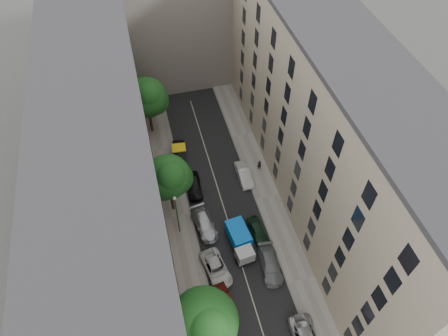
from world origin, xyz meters
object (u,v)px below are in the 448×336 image
object	(u,v)px
tree_near	(205,324)
tree_mid	(169,178)
car_right_2	(258,231)
car_left_3	(204,224)
car_left_5	(179,154)
tree_far	(147,99)
car_left_2	(216,269)
lamp_post	(177,211)
tarp_truck	(240,240)
car_right_3	(244,175)
car_left_1	(225,302)
car_right_1	(270,265)
pedestrian	(259,165)
car_left_4	(194,186)

from	to	relation	value
tree_near	tree_mid	bearing A→B (deg)	91.07
car_right_2	tree_near	world-z (taller)	tree_near
car_left_3	car_left_5	world-z (taller)	car_left_5
car_left_5	tree_far	distance (m)	8.16
car_left_2	lamp_post	distance (m)	7.30
tarp_truck	car_right_2	distance (m)	2.62
car_left_2	tree_near	xyz separation A→B (m)	(-2.62, -7.18, 5.67)
car_left_5	lamp_post	world-z (taller)	lamp_post
car_right_3	tree_near	distance (m)	21.40
car_left_1	car_left_5	xyz separation A→B (m)	(-0.80, 20.47, 0.10)
car_left_1	lamp_post	size ratio (longest dim) A/B	0.60
car_left_2	car_right_1	distance (m)	5.69
car_right_1	tree_near	world-z (taller)	tree_near
car_right_1	car_right_3	world-z (taller)	car_right_1
car_right_3	pedestrian	xyz separation A→B (m)	(2.25, 0.88, 0.21)
car_left_5	car_right_2	bearing A→B (deg)	-58.40
car_right_2	car_right_3	size ratio (longest dim) A/B	0.92
car_left_2	car_right_3	xyz separation A→B (m)	(6.40, 11.40, 0.04)
car_left_2	pedestrian	distance (m)	15.03
car_left_4	tree_near	size ratio (longest dim) A/B	0.46
car_left_1	car_right_3	world-z (taller)	car_right_3
car_left_3	car_right_1	xyz separation A→B (m)	(5.60, -6.63, -0.01)
car_right_3	car_right_2	bearing A→B (deg)	-95.53
car_right_1	pedestrian	size ratio (longest dim) A/B	3.20
car_right_2	tree_mid	world-z (taller)	tree_mid
car_right_2	lamp_post	distance (m)	9.49
car_right_3	tree_far	distance (m)	15.78
car_left_4	car_left_5	bearing A→B (deg)	101.37
car_left_5	pedestrian	distance (m)	10.48
car_left_3	car_left_4	xyz separation A→B (m)	(-0.02, 5.60, 0.02)
tree_near	pedestrian	bearing A→B (deg)	59.92
tree_near	car_right_1	bearing A→B (deg)	36.80
pedestrian	car_left_4	bearing A→B (deg)	10.68
car_left_2	car_right_2	distance (m)	6.45
tree_near	tree_far	distance (m)	29.74
tarp_truck	car_left_3	xyz separation A→B (m)	(-3.22, 3.34, -0.53)
tree_near	pedestrian	size ratio (longest dim) A/B	6.20
car_left_1	car_left_4	bearing A→B (deg)	81.09
tree_mid	pedestrian	distance (m)	13.06
car_left_2	tree_far	distance (m)	23.40
car_left_1	car_left_2	world-z (taller)	car_left_2
car_left_3	lamp_post	distance (m)	4.48
car_left_5	car_left_1	bearing A→B (deg)	-81.37
car_left_5	car_right_1	world-z (taller)	car_left_5
car_left_2	tree_mid	bearing A→B (deg)	98.28
car_right_3	tree_near	size ratio (longest dim) A/B	0.45
car_left_1	car_left_4	size ratio (longest dim) A/B	0.91
car_right_1	tree_mid	world-z (taller)	tree_mid
tarp_truck	car_right_2	world-z (taller)	tarp_truck
car_left_5	pedestrian	world-z (taller)	pedestrian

